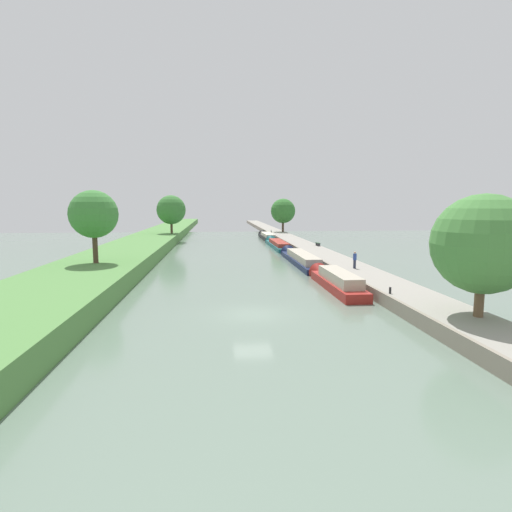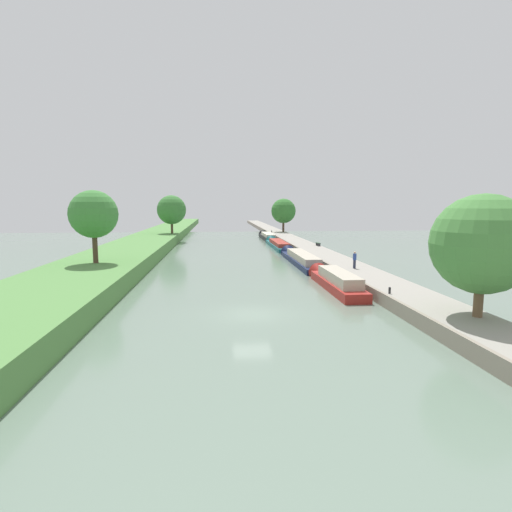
{
  "view_description": "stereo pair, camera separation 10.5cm",
  "coord_description": "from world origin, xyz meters",
  "px_view_note": "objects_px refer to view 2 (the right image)",
  "views": [
    {
      "loc": [
        -2.25,
        -25.39,
        7.07
      ],
      "look_at": [
        2.32,
        21.78,
        1.0
      ],
      "focal_mm": 28.39,
      "sensor_mm": 36.0,
      "label": 1
    },
    {
      "loc": [
        -2.15,
        -25.4,
        7.07
      ],
      "look_at": [
        2.32,
        21.78,
        1.0
      ],
      "focal_mm": 28.39,
      "sensor_mm": 36.0,
      "label": 2
    }
  ],
  "objects_px": {
    "mooring_bollard_far": "(272,231)",
    "park_bench": "(318,244)",
    "narrowboat_red": "(335,280)",
    "narrowboat_black": "(267,236)",
    "narrowboat_navy": "(300,258)",
    "person_walking": "(355,260)",
    "mooring_bollard_near": "(390,290)",
    "narrowboat_teal": "(277,244)"
  },
  "relations": [
    {
      "from": "narrowboat_teal",
      "to": "mooring_bollard_far",
      "type": "bearing_deg",
      "value": 84.83
    },
    {
      "from": "person_walking",
      "to": "narrowboat_black",
      "type": "bearing_deg",
      "value": 93.98
    },
    {
      "from": "narrowboat_black",
      "to": "mooring_bollard_far",
      "type": "distance_m",
      "value": 6.82
    },
    {
      "from": "narrowboat_teal",
      "to": "mooring_bollard_near",
      "type": "relative_size",
      "value": 37.28
    },
    {
      "from": "narrowboat_black",
      "to": "mooring_bollard_far",
      "type": "height_order",
      "value": "narrowboat_black"
    },
    {
      "from": "mooring_bollard_near",
      "to": "narrowboat_teal",
      "type": "bearing_deg",
      "value": 92.9
    },
    {
      "from": "narrowboat_navy",
      "to": "narrowboat_red",
      "type": "bearing_deg",
      "value": -89.95
    },
    {
      "from": "narrowboat_black",
      "to": "person_walking",
      "type": "height_order",
      "value": "person_walking"
    },
    {
      "from": "narrowboat_navy",
      "to": "person_walking",
      "type": "relative_size",
      "value": 10.37
    },
    {
      "from": "narrowboat_navy",
      "to": "person_walking",
      "type": "distance_m",
      "value": 10.66
    },
    {
      "from": "narrowboat_red",
      "to": "narrowboat_black",
      "type": "bearing_deg",
      "value": 89.76
    },
    {
      "from": "narrowboat_black",
      "to": "mooring_bollard_near",
      "type": "xyz_separation_m",
      "value": [
        1.79,
        -55.49,
        0.57
      ]
    },
    {
      "from": "narrowboat_teal",
      "to": "narrowboat_navy",
      "type": "bearing_deg",
      "value": -89.98
    },
    {
      "from": "person_walking",
      "to": "mooring_bollard_near",
      "type": "xyz_separation_m",
      "value": [
        -1.3,
        -11.1,
        -0.65
      ]
    },
    {
      "from": "mooring_bollard_far",
      "to": "mooring_bollard_near",
      "type": "bearing_deg",
      "value": -90.0
    },
    {
      "from": "park_bench",
      "to": "narrowboat_red",
      "type": "bearing_deg",
      "value": -101.01
    },
    {
      "from": "narrowboat_black",
      "to": "park_bench",
      "type": "bearing_deg",
      "value": -77.99
    },
    {
      "from": "narrowboat_navy",
      "to": "mooring_bollard_far",
      "type": "distance_m",
      "value": 40.94
    },
    {
      "from": "narrowboat_navy",
      "to": "narrowboat_teal",
      "type": "relative_size",
      "value": 1.03
    },
    {
      "from": "narrowboat_black",
      "to": "mooring_bollard_far",
      "type": "relative_size",
      "value": 33.53
    },
    {
      "from": "mooring_bollard_far",
      "to": "park_bench",
      "type": "height_order",
      "value": "park_bench"
    },
    {
      "from": "narrowboat_navy",
      "to": "mooring_bollard_far",
      "type": "relative_size",
      "value": 38.26
    },
    {
      "from": "mooring_bollard_near",
      "to": "park_bench",
      "type": "bearing_deg",
      "value": 84.59
    },
    {
      "from": "narrowboat_black",
      "to": "park_bench",
      "type": "distance_m",
      "value": 23.45
    },
    {
      "from": "narrowboat_black",
      "to": "park_bench",
      "type": "relative_size",
      "value": 10.06
    },
    {
      "from": "narrowboat_red",
      "to": "narrowboat_navy",
      "type": "bearing_deg",
      "value": 90.05
    },
    {
      "from": "person_walking",
      "to": "narrowboat_teal",
      "type": "bearing_deg",
      "value": 96.58
    },
    {
      "from": "person_walking",
      "to": "mooring_bollard_near",
      "type": "distance_m",
      "value": 11.19
    },
    {
      "from": "person_walking",
      "to": "park_bench",
      "type": "relative_size",
      "value": 1.11
    },
    {
      "from": "narrowboat_navy",
      "to": "narrowboat_black",
      "type": "bearing_deg",
      "value": 89.64
    },
    {
      "from": "narrowboat_red",
      "to": "mooring_bollard_far",
      "type": "xyz_separation_m",
      "value": [
        1.99,
        55.59,
        0.47
      ]
    },
    {
      "from": "narrowboat_red",
      "to": "mooring_bollard_far",
      "type": "height_order",
      "value": "narrowboat_red"
    },
    {
      "from": "person_walking",
      "to": "mooring_bollard_far",
      "type": "distance_m",
      "value": 50.97
    },
    {
      "from": "narrowboat_black",
      "to": "person_walking",
      "type": "distance_m",
      "value": 44.52
    },
    {
      "from": "mooring_bollard_far",
      "to": "narrowboat_navy",
      "type": "bearing_deg",
      "value": -92.81
    },
    {
      "from": "narrowboat_red",
      "to": "narrowboat_navy",
      "type": "xyz_separation_m",
      "value": [
        -0.01,
        14.71,
        -0.08
      ]
    },
    {
      "from": "narrowboat_teal",
      "to": "park_bench",
      "type": "xyz_separation_m",
      "value": [
        5.1,
        -7.22,
        0.76
      ]
    },
    {
      "from": "narrowboat_navy",
      "to": "mooring_bollard_far",
      "type": "xyz_separation_m",
      "value": [
        2.01,
        40.88,
        0.56
      ]
    },
    {
      "from": "narrowboat_navy",
      "to": "mooring_bollard_near",
      "type": "relative_size",
      "value": 38.26
    },
    {
      "from": "mooring_bollard_far",
      "to": "park_bench",
      "type": "relative_size",
      "value": 0.3
    },
    {
      "from": "narrowboat_navy",
      "to": "park_bench",
      "type": "bearing_deg",
      "value": 65.93
    },
    {
      "from": "narrowboat_teal",
      "to": "narrowboat_black",
      "type": "height_order",
      "value": "narrowboat_black"
    }
  ]
}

